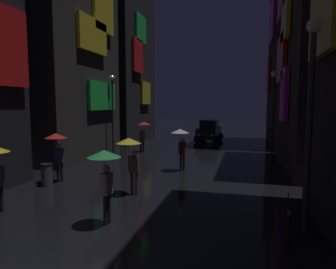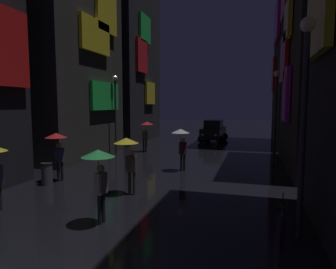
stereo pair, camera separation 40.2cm
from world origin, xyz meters
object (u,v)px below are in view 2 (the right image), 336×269
pedestrian_midstreet_left_clear (181,138)px  car_distant (213,131)px  pedestrian_foreground_right_red (146,128)px  streetlamp_right_near (304,103)px  pedestrian_foreground_left_yellow (128,150)px  bicycle_parked_at_storefront (282,222)px  streetlamp_right_far (276,105)px  pedestrian_midstreet_centre_red (57,143)px  streetlamp_left_far (115,105)px  trash_bin (47,174)px  pedestrian_far_right_green (99,166)px

pedestrian_midstreet_left_clear → car_distant: (-0.05, 12.61, -0.74)m
pedestrian_foreground_right_red → streetlamp_right_near: (8.33, -11.70, 1.69)m
pedestrian_foreground_right_red → pedestrian_foreground_left_yellow: (2.81, -9.56, 0.00)m
bicycle_parked_at_storefront → streetlamp_right_far: size_ratio=0.35×
bicycle_parked_at_storefront → streetlamp_right_near: (0.40, 0.05, 2.98)m
car_distant → pedestrian_midstreet_left_clear: bearing=-89.8°
pedestrian_midstreet_centre_red → streetlamp_left_far: bearing=96.3°
pedestrian_foreground_left_yellow → car_distant: 17.02m
pedestrian_midstreet_left_clear → pedestrian_foreground_right_red: 6.41m
pedestrian_midstreet_centre_red → streetlamp_right_far: 11.61m
pedestrian_foreground_left_yellow → streetlamp_left_far: size_ratio=0.41×
pedestrian_midstreet_centre_red → streetlamp_right_near: bearing=-18.3°
pedestrian_midstreet_left_clear → trash_bin: (-4.72, -4.05, -1.20)m
pedestrian_midstreet_centre_red → car_distant: bearing=74.2°
car_distant → trash_bin: bearing=-105.7°
bicycle_parked_at_storefront → pedestrian_foreground_left_yellow: bearing=156.9°
car_distant → pedestrian_foreground_right_red: bearing=-116.5°
pedestrian_midstreet_left_clear → pedestrian_far_right_green: same height
pedestrian_foreground_right_red → pedestrian_midstreet_centre_red: bearing=-95.6°
streetlamp_right_near → trash_bin: (-9.30, 2.45, -2.90)m
streetlamp_right_near → streetlamp_right_far: 9.96m
bicycle_parked_at_storefront → trash_bin: 9.24m
pedestrian_midstreet_left_clear → streetlamp_left_far: streetlamp_left_far is taller
pedestrian_far_right_green → trash_bin: 5.31m
pedestrian_midstreet_left_clear → trash_bin: size_ratio=2.28×
pedestrian_midstreet_left_clear → streetlamp_left_far: size_ratio=0.41×
pedestrian_midstreet_centre_red → pedestrian_foreground_right_red: bearing=84.4°
pedestrian_foreground_left_yellow → trash_bin: 3.98m
pedestrian_foreground_left_yellow → streetlamp_right_near: 6.16m
pedestrian_midstreet_centre_red → trash_bin: size_ratio=2.28×
streetlamp_left_far → pedestrian_midstreet_centre_red: bearing=-83.7°
streetlamp_left_far → pedestrian_foreground_left_yellow: bearing=-61.4°
pedestrian_foreground_right_red → streetlamp_left_far: (-1.67, -1.34, 1.62)m
pedestrian_foreground_left_yellow → streetlamp_right_near: bearing=-21.2°
bicycle_parked_at_storefront → pedestrian_midstreet_left_clear: bearing=122.5°
pedestrian_foreground_right_red → pedestrian_foreground_left_yellow: same height
pedestrian_midstreet_left_clear → streetlamp_right_far: (4.58, 3.46, 1.60)m
bicycle_parked_at_storefront → streetlamp_right_far: bearing=87.7°
pedestrian_foreground_left_yellow → streetlamp_left_far: (-4.48, 8.22, 1.62)m
pedestrian_foreground_right_red → bicycle_parked_at_storefront: (7.93, -11.74, -1.28)m
pedestrian_far_right_green → pedestrian_foreground_left_yellow: size_ratio=1.00×
pedestrian_midstreet_left_clear → streetlamp_right_far: 5.96m
pedestrian_midstreet_centre_red → bicycle_parked_at_storefront: pedestrian_midstreet_centre_red is taller
pedestrian_foreground_right_red → car_distant: bearing=63.5°
pedestrian_foreground_right_red → bicycle_parked_at_storefront: pedestrian_foreground_right_red is taller
pedestrian_midstreet_left_clear → pedestrian_far_right_green: (-0.58, -7.15, 0.00)m
pedestrian_far_right_green → streetlamp_right_far: streetlamp_right_far is taller
streetlamp_right_far → car_distant: bearing=116.8°
trash_bin → streetlamp_right_far: bearing=38.9°
pedestrian_midstreet_centre_red → trash_bin: (-0.11, -0.59, -1.20)m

